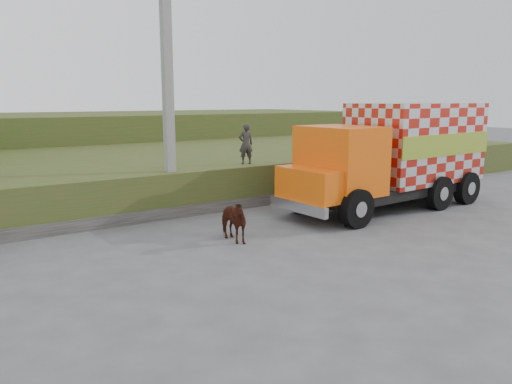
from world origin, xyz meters
TOP-DOWN VIEW (x-y plane):
  - ground at (0.00, 0.00)m, footprint 120.00×120.00m
  - embankment at (0.00, 10.00)m, footprint 40.00×12.00m
  - embankment_far at (0.00, 22.00)m, footprint 40.00×12.00m
  - retaining_strip at (-2.00, 4.20)m, footprint 16.00×0.50m
  - utility_pole at (-1.00, 4.60)m, footprint 1.20×0.30m
  - cargo_truck at (6.30, 1.17)m, footprint 8.54×3.22m
  - cow at (-1.02, 0.66)m, footprint 0.69×1.44m
  - pedestrian at (2.19, 4.80)m, footprint 0.63×0.50m

SIDE VIEW (x-z plane):
  - ground at x=0.00m, z-range 0.00..0.00m
  - retaining_strip at x=-2.00m, z-range 0.00..0.40m
  - cow at x=-1.02m, z-range 0.00..1.20m
  - embankment at x=0.00m, z-range 0.00..1.50m
  - embankment_far at x=0.00m, z-range 0.00..3.00m
  - cargo_truck at x=6.30m, z-range 0.06..3.82m
  - pedestrian at x=2.19m, z-range 1.50..3.03m
  - utility_pole at x=-1.00m, z-range 0.08..8.07m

